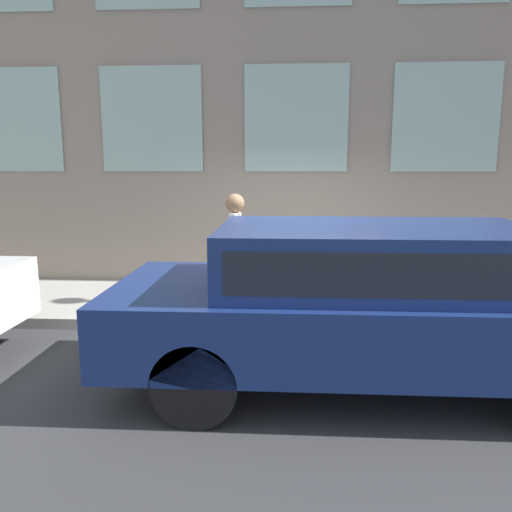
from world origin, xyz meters
TOP-DOWN VIEW (x-y plane):
  - ground_plane at (0.00, 0.00)m, footprint 80.00×80.00m
  - sidewalk at (1.17, 0.00)m, footprint 2.34×60.00m
  - building_facade at (2.49, 0.00)m, footprint 0.33×40.00m
  - fire_hydrant at (0.51, 0.27)m, footprint 0.34×0.45m
  - person at (0.62, 0.86)m, footprint 0.40×0.26m
  - parked_truck_navy_near at (-1.45, -0.66)m, footprint 2.08×4.87m

SIDE VIEW (x-z plane):
  - ground_plane at x=0.00m, z-range 0.00..0.00m
  - sidewalk at x=1.17m, z-range 0.00..0.15m
  - fire_hydrant at x=0.51m, z-range 0.15..0.85m
  - parked_truck_navy_near at x=-1.45m, z-range 0.14..1.74m
  - person at x=0.62m, z-range 0.31..1.96m
  - building_facade at x=2.49m, z-range 0.00..7.99m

